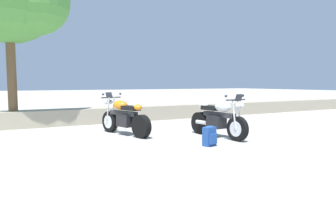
{
  "coord_description": "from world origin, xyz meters",
  "views": [
    {
      "loc": [
        0.08,
        -6.37,
        1.45
      ],
      "look_at": [
        4.26,
        1.2,
        0.65
      ],
      "focal_mm": 33.59,
      "sensor_mm": 36.0,
      "label": 1
    }
  ],
  "objects": [
    {
      "name": "motorcycle_white_centre",
      "position": [
        5.29,
        0.28,
        0.49
      ],
      "size": [
        0.67,
        2.07,
        1.18
      ],
      "color": "black",
      "rests_on": "ground"
    },
    {
      "name": "rider_backpack",
      "position": [
        4.38,
        -0.56,
        0.24
      ],
      "size": [
        0.33,
        0.31,
        0.47
      ],
      "color": "navy",
      "rests_on": "ground"
    },
    {
      "name": "motorcycle_orange_near_left",
      "position": [
        3.23,
        1.87,
        0.49
      ],
      "size": [
        0.89,
        2.03,
        1.18
      ],
      "color": "black",
      "rests_on": "ground"
    }
  ]
}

